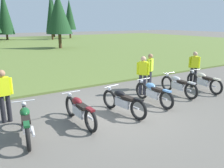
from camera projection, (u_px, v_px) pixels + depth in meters
The scene contains 12 objects.
ground_plane at pixel (121, 113), 8.00m from camera, with size 140.00×140.00×0.00m, color #605B54.
grass_moorland at pixel (7, 47), 28.91m from camera, with size 80.00×44.00×0.10m, color #5B7033.
motorcycle_british_green at pixel (26, 123), 6.17m from camera, with size 0.62×2.09×0.88m.
motorcycle_maroon at pixel (80, 110), 7.06m from camera, with size 0.62×2.10×0.88m.
motorcycle_black at pixel (123, 102), 7.82m from camera, with size 0.67×2.09×0.88m.
motorcycle_sky_blue at pixel (153, 93), 8.80m from camera, with size 0.62×2.10×0.88m.
motorcycle_silver at pixel (178, 85), 9.90m from camera, with size 0.62×2.10×0.88m.
motorcycle_cream at pixel (204, 81), 10.54m from camera, with size 0.62×2.10×0.88m.
rider_with_back_turned at pixel (150, 69), 10.58m from camera, with size 0.48×0.38×1.67m.
rider_in_hivis_vest at pixel (194, 66), 11.36m from camera, with size 0.47×0.39×1.67m.
rider_near_row_end at pixel (4, 93), 7.03m from camera, with size 0.55×0.24×1.67m.
rider_checking_bike at pixel (143, 73), 9.82m from camera, with size 0.40×0.43×1.67m.
Camera 1 is at (-4.22, -6.17, 3.03)m, focal length 37.02 mm.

